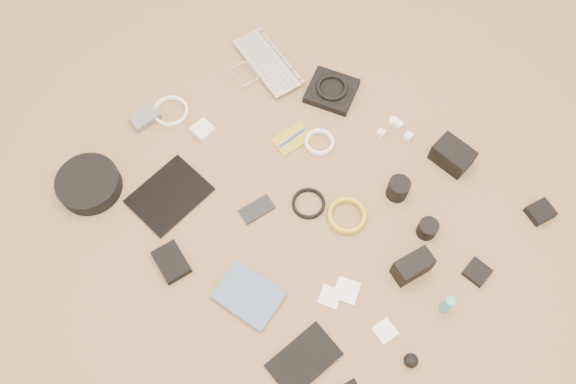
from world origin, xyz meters
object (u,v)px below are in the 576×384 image
Objects in this scene: tablet at (169,195)px; phone at (257,209)px; headphone_case at (89,184)px; laptop at (257,69)px; paperback at (234,315)px; dslr_camera at (452,155)px.

tablet reaches higher than phone.
laptop is at bearing 81.52° from headphone_case.
paperback is (0.46, -0.17, 0.00)m from tablet.
tablet is (-0.68, -0.75, -0.03)m from dslr_camera.
laptop is 0.77m from headphone_case.
dslr_camera is at bearing 51.49° from tablet.
headphone_case is (-0.92, -0.91, -0.01)m from dslr_camera.
tablet is (0.12, -0.61, -0.01)m from laptop.
dslr_camera is 1.15× the size of phone.
dslr_camera is at bearing -19.31° from paperback.
dslr_camera reaches higher than laptop.
dslr_camera reaches higher than headphone_case.
tablet is 0.31m from phone.
headphone_case reaches higher than laptop.
paperback is (0.70, -0.01, -0.02)m from headphone_case.
tablet is 0.49m from paperback.
dslr_camera reaches higher than tablet.
paperback is at bearing -1.02° from headphone_case.
dslr_camera is 1.02m from tablet.
headphone_case is at bearing -81.40° from laptop.
paperback is at bearing -36.11° from laptop.
headphone_case is at bearing 83.17° from paperback.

